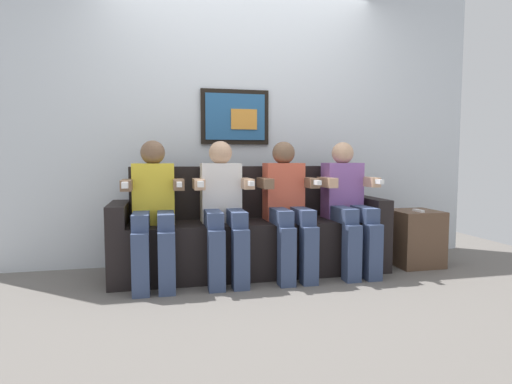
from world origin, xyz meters
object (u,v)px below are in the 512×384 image
(person_leftmost, at_px, (153,206))
(person_right_center, at_px, (288,203))
(person_left_center, at_px, (223,204))
(person_rightmost, at_px, (348,201))
(side_table_right, at_px, (415,238))
(couch, at_px, (251,236))
(spare_remote_on_table, at_px, (418,211))

(person_leftmost, height_order, person_right_center, same)
(person_leftmost, xyz_separation_m, person_left_center, (0.54, 0.00, 0.00))
(person_rightmost, distance_m, side_table_right, 0.78)
(person_rightmost, bearing_deg, couch, 168.19)
(person_rightmost, distance_m, spare_remote_on_table, 0.67)
(couch, distance_m, person_leftmost, 0.87)
(spare_remote_on_table, bearing_deg, couch, 172.54)
(couch, bearing_deg, person_left_center, -147.81)
(person_leftmost, xyz_separation_m, person_right_center, (1.07, 0.00, -0.00))
(person_left_center, relative_size, person_right_center, 1.00)
(person_right_center, bearing_deg, person_rightmost, 0.00)
(couch, distance_m, person_right_center, 0.43)
(spare_remote_on_table, bearing_deg, person_rightmost, 177.93)
(person_left_center, bearing_deg, side_table_right, 2.00)
(side_table_right, bearing_deg, person_right_center, -177.15)
(side_table_right, bearing_deg, person_rightmost, -174.95)
(person_rightmost, bearing_deg, person_leftmost, -179.98)
(couch, height_order, person_rightmost, person_rightmost)
(couch, distance_m, side_table_right, 1.50)
(side_table_right, bearing_deg, person_leftmost, -178.47)
(couch, xyz_separation_m, spare_remote_on_table, (1.47, -0.19, 0.20))
(spare_remote_on_table, bearing_deg, side_table_right, 72.20)
(couch, bearing_deg, spare_remote_on_table, -7.46)
(person_leftmost, bearing_deg, person_left_center, 0.00)
(person_rightmost, relative_size, side_table_right, 2.22)
(couch, relative_size, person_rightmost, 2.06)
(person_right_center, height_order, side_table_right, person_right_center)
(person_leftmost, relative_size, side_table_right, 2.22)
(person_leftmost, xyz_separation_m, side_table_right, (2.30, 0.06, -0.36))
(person_leftmost, height_order, person_rightmost, same)
(person_left_center, distance_m, person_rightmost, 1.07)
(person_rightmost, relative_size, spare_remote_on_table, 8.54)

